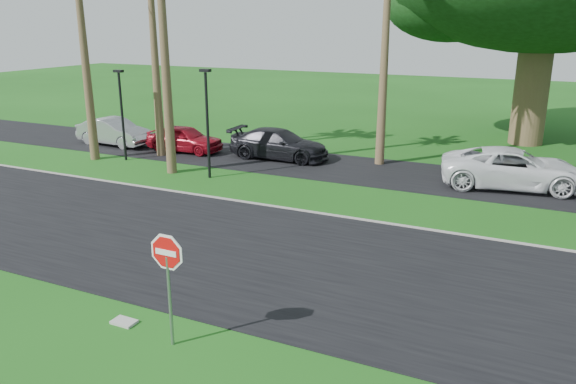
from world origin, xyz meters
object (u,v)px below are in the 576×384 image
(car_silver, at_px, (114,132))
(car_dark, at_px, (279,144))
(car_red, at_px, (185,139))
(car_minivan, at_px, (514,169))
(stop_sign_near, at_px, (168,267))

(car_silver, bearing_deg, car_dark, -80.52)
(car_red, distance_m, car_dark, 5.15)
(car_silver, height_order, car_dark, car_silver)
(car_red, height_order, car_minivan, car_minivan)
(car_dark, bearing_deg, car_minivan, -94.24)
(car_silver, bearing_deg, car_red, -82.99)
(car_silver, relative_size, car_red, 1.09)
(car_red, height_order, car_dark, car_dark)
(stop_sign_near, relative_size, car_silver, 0.60)
(stop_sign_near, bearing_deg, car_dark, 108.41)
(stop_sign_near, xyz_separation_m, car_red, (-10.40, 15.21, -1.09))
(car_silver, xyz_separation_m, car_dark, (9.54, 0.98, -0.00))
(car_silver, relative_size, car_dark, 0.88)
(stop_sign_near, bearing_deg, car_silver, 134.80)
(stop_sign_near, distance_m, car_silver, 21.09)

